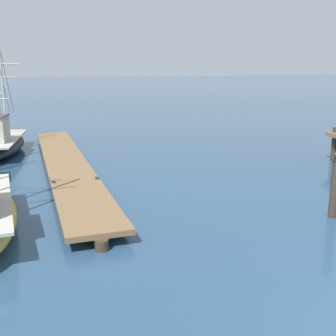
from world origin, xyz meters
TOP-DOWN VIEW (x-y plane):
  - floating_dock at (-4.46, 14.32)m, footprint 1.91×18.11m
  - fishing_boat_1 at (-7.42, 19.11)m, footprint 3.09×8.08m
  - mooring_piling at (2.83, 5.51)m, footprint 0.30×0.30m

SIDE VIEW (x-z plane):
  - floating_dock at x=-4.46m, z-range 0.10..0.63m
  - fishing_boat_1 at x=-7.42m, z-range -2.58..3.92m
  - mooring_piling at x=2.83m, z-range 0.04..1.90m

